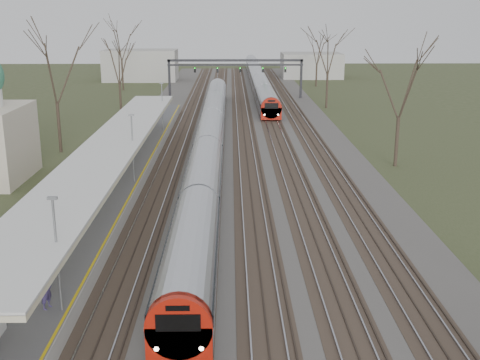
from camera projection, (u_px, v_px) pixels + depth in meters
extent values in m
cube|color=#474442|center=(235.00, 137.00, 65.34)|extent=(24.00, 160.00, 0.10)
cube|color=#4C3828|center=(180.00, 137.00, 65.23)|extent=(2.60, 160.00, 0.06)
cube|color=gray|center=(174.00, 136.00, 65.20)|extent=(0.07, 160.00, 0.12)
cube|color=gray|center=(187.00, 136.00, 65.23)|extent=(0.07, 160.00, 0.12)
cube|color=#4C3828|center=(212.00, 137.00, 65.29)|extent=(2.60, 160.00, 0.06)
cube|color=gray|center=(206.00, 136.00, 65.26)|extent=(0.07, 160.00, 0.12)
cube|color=gray|center=(219.00, 136.00, 65.28)|extent=(0.07, 160.00, 0.12)
cube|color=#4C3828|center=(245.00, 136.00, 65.34)|extent=(2.60, 160.00, 0.06)
cube|color=gray|center=(238.00, 136.00, 65.31)|extent=(0.07, 160.00, 0.12)
cube|color=gray|center=(251.00, 136.00, 65.33)|extent=(0.07, 160.00, 0.12)
cube|color=#4C3828|center=(277.00, 136.00, 65.39)|extent=(2.60, 160.00, 0.06)
cube|color=gray|center=(270.00, 136.00, 65.36)|extent=(0.07, 160.00, 0.12)
cube|color=gray|center=(283.00, 136.00, 65.39)|extent=(0.07, 160.00, 0.12)
cube|color=#4C3828|center=(309.00, 136.00, 65.45)|extent=(2.60, 160.00, 0.06)
cube|color=gray|center=(302.00, 136.00, 65.42)|extent=(0.07, 160.00, 0.12)
cube|color=gray|center=(315.00, 136.00, 65.44)|extent=(0.07, 160.00, 0.12)
cube|color=#9E9B93|center=(125.00, 176.00, 48.24)|extent=(3.50, 69.00, 1.00)
cylinder|color=slate|center=(54.00, 243.00, 28.93)|extent=(0.14, 0.14, 3.00)
cylinder|color=slate|center=(91.00, 194.00, 36.63)|extent=(0.14, 0.14, 3.00)
cylinder|color=slate|center=(115.00, 162.00, 44.33)|extent=(0.14, 0.14, 3.00)
cylinder|color=slate|center=(132.00, 140.00, 52.02)|extent=(0.14, 0.14, 3.00)
cylinder|color=slate|center=(145.00, 123.00, 59.72)|extent=(0.14, 0.14, 3.00)
cube|color=silver|center=(111.00, 144.00, 42.94)|extent=(4.10, 50.00, 0.12)
cube|color=beige|center=(111.00, 147.00, 42.99)|extent=(4.10, 50.00, 0.25)
cube|color=black|center=(169.00, 79.00, 93.26)|extent=(0.35, 0.35, 6.00)
cube|color=black|center=(301.00, 79.00, 93.57)|extent=(0.35, 0.35, 6.00)
cube|color=black|center=(235.00, 60.00, 92.62)|extent=(21.00, 0.35, 0.35)
cube|color=black|center=(235.00, 65.00, 92.81)|extent=(21.00, 0.25, 0.25)
cube|color=black|center=(195.00, 70.00, 92.72)|extent=(0.32, 0.22, 0.85)
sphere|color=#0CFF19|center=(195.00, 68.00, 92.51)|extent=(0.16, 0.16, 0.16)
cube|color=black|center=(218.00, 70.00, 92.77)|extent=(0.32, 0.22, 0.85)
sphere|color=#0CFF19|center=(218.00, 68.00, 92.57)|extent=(0.16, 0.16, 0.16)
cube|color=black|center=(240.00, 70.00, 92.82)|extent=(0.32, 0.22, 0.85)
sphere|color=#0CFF19|center=(240.00, 68.00, 92.62)|extent=(0.16, 0.16, 0.16)
cube|color=black|center=(263.00, 70.00, 92.88)|extent=(0.32, 0.22, 0.85)
sphere|color=#0CFF19|center=(263.00, 68.00, 92.67)|extent=(0.16, 0.16, 0.16)
cube|color=black|center=(285.00, 70.00, 92.93)|extent=(0.32, 0.22, 0.85)
sphere|color=#0CFF19|center=(285.00, 68.00, 92.73)|extent=(0.16, 0.16, 0.16)
cylinder|color=#2D231C|center=(59.00, 127.00, 57.68)|extent=(0.30, 0.30, 4.95)
cylinder|color=#2D231C|center=(397.00, 142.00, 52.44)|extent=(0.30, 0.30, 4.50)
cube|color=#A4A7AE|center=(210.00, 140.00, 58.88)|extent=(2.55, 75.00, 1.60)
cylinder|color=#A4A7AE|center=(210.00, 133.00, 58.71)|extent=(2.60, 74.70, 2.60)
cube|color=black|center=(210.00, 132.00, 58.68)|extent=(2.62, 74.40, 0.55)
cube|color=#A51609|center=(179.00, 343.00, 22.91)|extent=(2.55, 0.50, 1.50)
cylinder|color=#A51609|center=(179.00, 326.00, 22.76)|extent=(2.60, 0.60, 2.60)
cube|color=black|center=(178.00, 322.00, 22.42)|extent=(1.70, 0.12, 0.70)
sphere|color=white|center=(157.00, 348.00, 22.73)|extent=(0.22, 0.22, 0.22)
sphere|color=white|center=(201.00, 348.00, 22.75)|extent=(0.22, 0.22, 0.22)
cube|color=black|center=(211.00, 149.00, 59.14)|extent=(1.80, 74.00, 0.35)
cube|color=#A4A7AE|center=(258.00, 80.00, 110.04)|extent=(2.55, 75.00, 1.60)
cylinder|color=#A4A7AE|center=(258.00, 76.00, 109.86)|extent=(2.60, 74.70, 2.60)
cube|color=black|center=(258.00, 76.00, 109.83)|extent=(2.62, 74.40, 0.55)
cube|color=#A51609|center=(271.00, 114.00, 74.06)|extent=(2.55, 0.50, 1.50)
cylinder|color=#A51609|center=(271.00, 108.00, 73.91)|extent=(2.60, 0.60, 2.60)
cube|color=black|center=(271.00, 106.00, 73.57)|extent=(1.70, 0.12, 0.70)
sphere|color=white|center=(264.00, 115.00, 73.88)|extent=(0.22, 0.22, 0.22)
sphere|color=white|center=(278.00, 115.00, 73.90)|extent=(0.22, 0.22, 0.22)
cube|color=black|center=(258.00, 85.00, 110.29)|extent=(1.80, 74.00, 0.35)
imported|color=#372D58|center=(46.00, 290.00, 25.43)|extent=(0.62, 0.75, 1.75)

